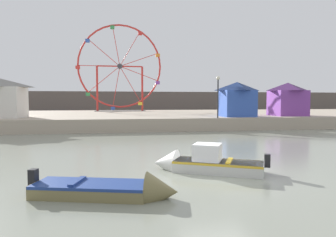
# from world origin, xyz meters

# --- Properties ---
(ground_plane) EXTENTS (240.00, 240.00, 0.00)m
(ground_plane) POSITION_xyz_m (0.00, 0.00, 0.00)
(ground_plane) COLOR gray
(quay_promenade) EXTENTS (110.00, 23.87, 1.09)m
(quay_promenade) POSITION_xyz_m (0.00, 26.61, 0.55)
(quay_promenade) COLOR tan
(quay_promenade) RESTS_ON ground_plane
(distant_town_skyline) EXTENTS (140.00, 3.00, 4.40)m
(distant_town_skyline) POSITION_xyz_m (0.00, 53.32, 2.20)
(distant_town_skyline) COLOR #564C47
(distant_town_skyline) RESTS_ON ground_plane
(motorboat_olive_wood) EXTENTS (4.10, 2.07, 1.03)m
(motorboat_olive_wood) POSITION_xyz_m (-3.48, -1.94, 0.20)
(motorboat_olive_wood) COLOR olive
(motorboat_olive_wood) RESTS_ON ground_plane
(motorboat_pale_grey) EXTENTS (4.06, 2.83, 1.35)m
(motorboat_pale_grey) POSITION_xyz_m (-0.46, 0.61, 0.30)
(motorboat_pale_grey) COLOR silver
(motorboat_pale_grey) RESTS_ON ground_plane
(ferris_wheel_red_frame) EXTENTS (11.76, 1.20, 12.08)m
(ferris_wheel_red_frame) POSITION_xyz_m (-2.82, 33.68, 7.16)
(ferris_wheel_red_frame) COLOR red
(ferris_wheel_red_frame) RESTS_ON quay_promenade
(carnival_booth_blue_tent) EXTENTS (3.22, 3.08, 3.21)m
(carnival_booth_blue_tent) POSITION_xyz_m (7.69, 17.08, 2.76)
(carnival_booth_blue_tent) COLOR #3356B7
(carnival_booth_blue_tent) RESTS_ON quay_promenade
(carnival_booth_purple_stall) EXTENTS (3.38, 3.44, 3.25)m
(carnival_booth_purple_stall) POSITION_xyz_m (13.29, 17.86, 2.78)
(carnival_booth_purple_stall) COLOR purple
(carnival_booth_purple_stall) RESTS_ON quay_promenade
(promenade_lamp_near) EXTENTS (0.32, 0.32, 3.58)m
(promenade_lamp_near) POSITION_xyz_m (5.18, 15.16, 3.46)
(promenade_lamp_near) COLOR #2D2D33
(promenade_lamp_near) RESTS_ON quay_promenade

